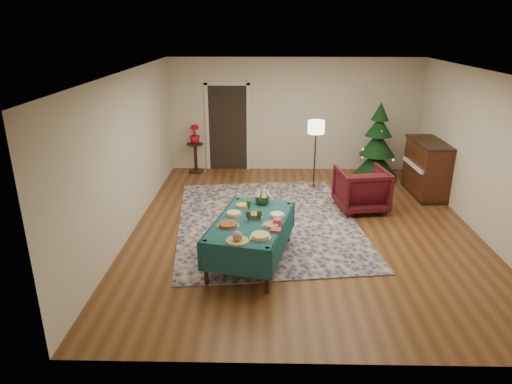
{
  "coord_description": "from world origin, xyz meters",
  "views": [
    {
      "loc": [
        -0.68,
        -7.45,
        3.42
      ],
      "look_at": [
        -0.83,
        -0.56,
        0.87
      ],
      "focal_mm": 32.0,
      "sensor_mm": 36.0,
      "label": 1
    }
  ],
  "objects_px": {
    "piano": "(427,169)",
    "side_table": "(196,158)",
    "potted_plant": "(195,138)",
    "armchair": "(361,187)",
    "gift_box": "(277,222)",
    "floor_lamp": "(316,131)",
    "buffet_table": "(251,229)",
    "christmas_tree": "(377,145)"
  },
  "relations": [
    {
      "from": "christmas_tree",
      "to": "buffet_table",
      "type": "bearing_deg",
      "value": -124.51
    },
    {
      "from": "armchair",
      "to": "potted_plant",
      "type": "distance_m",
      "value": 4.27
    },
    {
      "from": "christmas_tree",
      "to": "potted_plant",
      "type": "bearing_deg",
      "value": 174.1
    },
    {
      "from": "piano",
      "to": "potted_plant",
      "type": "bearing_deg",
      "value": 164.04
    },
    {
      "from": "armchair",
      "to": "side_table",
      "type": "distance_m",
      "value": 4.26
    },
    {
      "from": "gift_box",
      "to": "side_table",
      "type": "xyz_separation_m",
      "value": [
        -1.88,
        4.62,
        -0.38
      ]
    },
    {
      "from": "gift_box",
      "to": "christmas_tree",
      "type": "height_order",
      "value": "christmas_tree"
    },
    {
      "from": "potted_plant",
      "to": "armchair",
      "type": "bearing_deg",
      "value": -33.35
    },
    {
      "from": "potted_plant",
      "to": "christmas_tree",
      "type": "xyz_separation_m",
      "value": [
        4.26,
        -0.44,
        -0.04
      ]
    },
    {
      "from": "buffet_table",
      "to": "potted_plant",
      "type": "height_order",
      "value": "potted_plant"
    },
    {
      "from": "gift_box",
      "to": "floor_lamp",
      "type": "distance_m",
      "value": 3.73
    },
    {
      "from": "buffet_table",
      "to": "gift_box",
      "type": "height_order",
      "value": "gift_box"
    },
    {
      "from": "gift_box",
      "to": "side_table",
      "type": "relative_size",
      "value": 0.15
    },
    {
      "from": "gift_box",
      "to": "christmas_tree",
      "type": "bearing_deg",
      "value": 60.3
    },
    {
      "from": "buffet_table",
      "to": "armchair",
      "type": "xyz_separation_m",
      "value": [
        2.06,
        2.14,
        -0.09
      ]
    },
    {
      "from": "armchair",
      "to": "christmas_tree",
      "type": "distance_m",
      "value": 2.05
    },
    {
      "from": "floor_lamp",
      "to": "piano",
      "type": "xyz_separation_m",
      "value": [
        2.3,
        -0.41,
        -0.7
      ]
    },
    {
      "from": "gift_box",
      "to": "armchair",
      "type": "height_order",
      "value": "armchair"
    },
    {
      "from": "buffet_table",
      "to": "floor_lamp",
      "type": "xyz_separation_m",
      "value": [
        1.29,
        3.43,
        0.71
      ]
    },
    {
      "from": "floor_lamp",
      "to": "christmas_tree",
      "type": "distance_m",
      "value": 1.67
    },
    {
      "from": "gift_box",
      "to": "piano",
      "type": "height_order",
      "value": "piano"
    },
    {
      "from": "side_table",
      "to": "piano",
      "type": "xyz_separation_m",
      "value": [
        5.08,
        -1.45,
        0.22
      ]
    },
    {
      "from": "christmas_tree",
      "to": "floor_lamp",
      "type": "bearing_deg",
      "value": -158.0
    },
    {
      "from": "side_table",
      "to": "gift_box",
      "type": "bearing_deg",
      "value": -67.87
    },
    {
      "from": "buffet_table",
      "to": "potted_plant",
      "type": "bearing_deg",
      "value": 108.4
    },
    {
      "from": "armchair",
      "to": "buffet_table",
      "type": "bearing_deg",
      "value": 37.39
    },
    {
      "from": "buffet_table",
      "to": "christmas_tree",
      "type": "xyz_separation_m",
      "value": [
        2.77,
        4.03,
        0.25
      ]
    },
    {
      "from": "side_table",
      "to": "floor_lamp",
      "type": "bearing_deg",
      "value": -20.55
    },
    {
      "from": "piano",
      "to": "side_table",
      "type": "bearing_deg",
      "value": 164.04
    },
    {
      "from": "floor_lamp",
      "to": "buffet_table",
      "type": "bearing_deg",
      "value": -110.56
    },
    {
      "from": "potted_plant",
      "to": "piano",
      "type": "height_order",
      "value": "piano"
    },
    {
      "from": "buffet_table",
      "to": "piano",
      "type": "xyz_separation_m",
      "value": [
        3.59,
        3.02,
        0.01
      ]
    },
    {
      "from": "piano",
      "to": "gift_box",
      "type": "bearing_deg",
      "value": -135.3
    },
    {
      "from": "floor_lamp",
      "to": "gift_box",
      "type": "bearing_deg",
      "value": -104.09
    },
    {
      "from": "armchair",
      "to": "piano",
      "type": "xyz_separation_m",
      "value": [
        1.53,
        0.89,
        0.1
      ]
    },
    {
      "from": "gift_box",
      "to": "floor_lamp",
      "type": "bearing_deg",
      "value": 75.91
    },
    {
      "from": "armchair",
      "to": "christmas_tree",
      "type": "height_order",
      "value": "christmas_tree"
    },
    {
      "from": "gift_box",
      "to": "side_table",
      "type": "bearing_deg",
      "value": 112.13
    },
    {
      "from": "floor_lamp",
      "to": "side_table",
      "type": "xyz_separation_m",
      "value": [
        -2.78,
        1.04,
        -0.91
      ]
    },
    {
      "from": "armchair",
      "to": "side_table",
      "type": "height_order",
      "value": "armchair"
    },
    {
      "from": "buffet_table",
      "to": "side_table",
      "type": "xyz_separation_m",
      "value": [
        -1.49,
        4.47,
        -0.2
      ]
    },
    {
      "from": "buffet_table",
      "to": "gift_box",
      "type": "relative_size",
      "value": 17.73
    }
  ]
}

